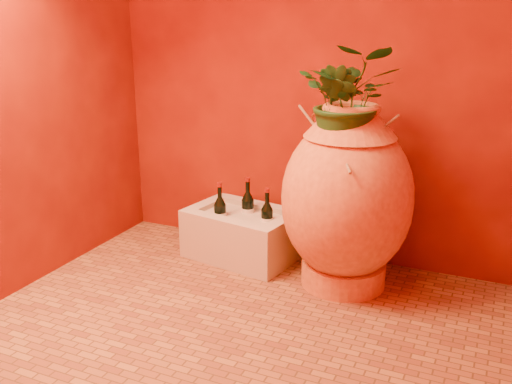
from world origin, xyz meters
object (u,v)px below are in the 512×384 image
at_px(stone_basin, 242,235).
at_px(wine_bottle_b, 248,210).
at_px(amphora, 347,198).
at_px(wine_bottle_a, 220,215).
at_px(wine_bottle_c, 267,220).
at_px(wall_tap, 316,126).

bearing_deg(stone_basin, wine_bottle_b, 84.72).
bearing_deg(amphora, wine_bottle_a, 176.97).
bearing_deg(wine_bottle_c, wine_bottle_b, 152.86).
height_order(stone_basin, wine_bottle_b, wine_bottle_b).
relative_size(stone_basin, wall_tap, 4.00).
bearing_deg(stone_basin, amphora, -8.70).
xyz_separation_m(stone_basin, wine_bottle_a, (-0.12, -0.06, 0.13)).
height_order(wine_bottle_a, wine_bottle_b, wine_bottle_b).
xyz_separation_m(wine_bottle_b, wall_tap, (0.38, 0.10, 0.53)).
relative_size(amphora, wine_bottle_a, 3.23).
height_order(wine_bottle_a, wine_bottle_c, wine_bottle_a).
bearing_deg(amphora, stone_basin, 171.30).
distance_m(stone_basin, wine_bottle_c, 0.21).
height_order(amphora, wine_bottle_a, amphora).
bearing_deg(amphora, wine_bottle_c, 170.38).
relative_size(stone_basin, wine_bottle_b, 2.16).
bearing_deg(amphora, wall_tap, 135.40).
distance_m(stone_basin, wine_bottle_b, 0.15).
relative_size(wine_bottle_a, wine_bottle_c, 1.03).
height_order(amphora, wall_tap, amphora).
bearing_deg(wall_tap, wine_bottle_a, -156.32).
bearing_deg(stone_basin, wall_tap, 22.69).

